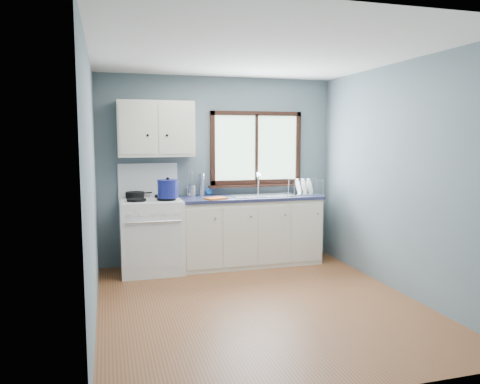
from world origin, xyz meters
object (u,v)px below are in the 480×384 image
object	(u,v)px
stockpot	(168,189)
sink	(263,200)
skillet	(135,194)
gas_range	(151,233)
utensil_crock	(191,190)
thermos	(202,185)
base_cabinets	(250,234)
dish_rack	(305,190)

from	to	relation	value
stockpot	sink	bearing A→B (deg)	8.37
skillet	sink	bearing A→B (deg)	-27.83
gas_range	utensil_crock	size ratio (longest dim) A/B	3.46
gas_range	sink	world-z (taller)	gas_range
utensil_crock	thermos	world-z (taller)	utensil_crock
skillet	utensil_crock	bearing A→B (deg)	-18.00
base_cabinets	utensil_crock	world-z (taller)	utensil_crock
utensil_crock	dish_rack	world-z (taller)	utensil_crock
thermos	stockpot	bearing A→B (deg)	-142.11
gas_range	sink	bearing A→B (deg)	0.71
sink	dish_rack	bearing A→B (deg)	-1.12
utensil_crock	dish_rack	distance (m)	1.55
sink	utensil_crock	bearing A→B (deg)	167.79
base_cabinets	utensil_crock	bearing A→B (deg)	165.01
base_cabinets	utensil_crock	distance (m)	0.97
gas_range	dish_rack	xyz separation A→B (m)	(2.09, 0.01, 0.48)
utensil_crock	thermos	size ratio (longest dim) A/B	1.32
skillet	dish_rack	world-z (taller)	dish_rack
skillet	thermos	world-z (taller)	thermos
dish_rack	gas_range	bearing A→B (deg)	-172.63
sink	skillet	distance (m)	1.67
gas_range	utensil_crock	bearing A→B (deg)	21.46
sink	gas_range	bearing A→B (deg)	-179.29
thermos	skillet	bearing A→B (deg)	-175.84
stockpot	thermos	bearing A→B (deg)	37.89
gas_range	stockpot	distance (m)	0.64
stockpot	thermos	world-z (taller)	thermos
skillet	thermos	bearing A→B (deg)	-19.06
skillet	utensil_crock	xyz separation A→B (m)	(0.73, 0.07, 0.02)
skillet	stockpot	bearing A→B (deg)	-64.15
base_cabinets	stockpot	xyz separation A→B (m)	(-1.11, -0.19, 0.66)
thermos	base_cabinets	bearing A→B (deg)	-17.83
gas_range	sink	distance (m)	1.53
utensil_crock	thermos	bearing A→B (deg)	-1.55
gas_range	skillet	world-z (taller)	gas_range
base_cabinets	stockpot	world-z (taller)	stockpot
gas_range	sink	xyz separation A→B (m)	(1.49, 0.02, 0.37)
gas_range	skillet	bearing A→B (deg)	139.08
sink	utensil_crock	xyz separation A→B (m)	(-0.93, 0.20, 0.14)
thermos	dish_rack	bearing A→B (deg)	-8.51
base_cabinets	sink	bearing A→B (deg)	-0.13
gas_range	dish_rack	world-z (taller)	gas_range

